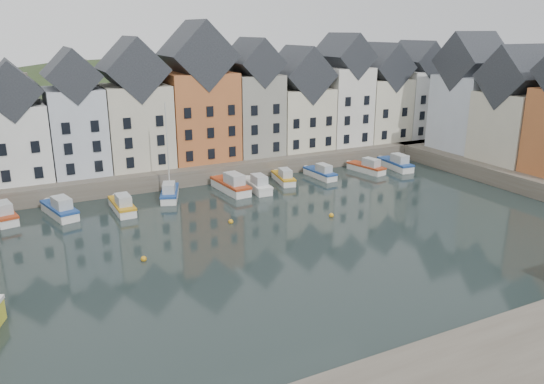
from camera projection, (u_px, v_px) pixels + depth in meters
ground at (306, 244)px, 47.97m from camera, size 260.00×260.00×0.00m
far_quay at (196, 162)px, 73.24m from camera, size 90.00×16.00×2.00m
hillside at (155, 229)px, 100.99m from camera, size 153.60×70.40×64.00m
far_terrace at (221, 105)px, 70.60m from camera, size 72.37×8.16×17.78m
right_terrace at (518, 108)px, 67.80m from camera, size 8.30×24.25×16.36m
mooring_buoys at (242, 230)px, 50.74m from camera, size 20.50×5.50×0.50m
boat_a at (3, 214)px, 53.57m from camera, size 3.01×6.25×2.31m
boat_b at (60, 209)px, 54.87m from camera, size 3.37×6.53×2.40m
boat_c at (122, 206)px, 56.19m from camera, size 1.91×5.87×2.24m
boat_d at (170, 193)px, 60.51m from camera, size 3.67×6.06×11.08m
boat_e at (231, 185)px, 63.06m from camera, size 2.71×7.02×2.64m
boat_f at (257, 185)px, 63.57m from camera, size 2.14×6.02×2.28m
boat_g at (284, 178)px, 66.96m from camera, size 2.60×5.59×2.07m
boat_h at (321, 173)px, 69.07m from camera, size 2.07×5.60×2.11m
boat_i at (367, 167)px, 71.75m from camera, size 2.83×5.95×2.19m
boat_j at (396, 164)px, 73.40m from camera, size 2.45×6.42×2.41m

